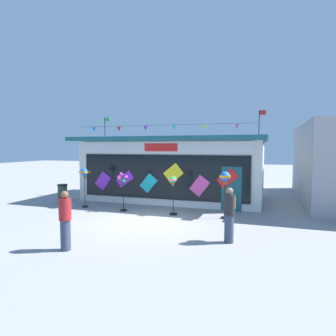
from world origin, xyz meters
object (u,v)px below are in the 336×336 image
Objects in this scene: person_mid_plaza at (229,213)px; trash_bin at (63,193)px; wind_spinner_center_right at (225,179)px; person_near_camera at (65,220)px; wind_spinner_left at (123,183)px; kite_shop_building at (175,168)px; wind_spinner_far_left at (84,175)px; wind_spinner_center_left at (173,187)px.

person_mid_plaza is 10.02m from trash_bin.
person_near_camera is at bearing -125.88° from wind_spinner_center_right.
wind_spinner_left is at bearing 155.35° from person_mid_plaza.
kite_shop_building is 5.01m from wind_spinner_center_right.
person_near_camera is at bearing -148.18° from person_mid_plaza.
wind_spinner_center_right is at bearing -42.87° from person_near_camera.
wind_spinner_center_right is 1.14× the size of person_near_camera.
wind_spinner_far_left is at bearing 178.94° from wind_spinner_center_right.
person_mid_plaza is (7.22, -3.10, -0.65)m from wind_spinner_far_left.
person_near_camera is at bearing -51.10° from trash_bin.
person_mid_plaza is at bearing -60.40° from kite_shop_building.
wind_spinner_center_left is 1.80× the size of trash_bin.
wind_spinner_center_right is (6.67, -0.12, 0.05)m from wind_spinner_far_left.
trash_bin is at bearing 165.32° from wind_spinner_left.
trash_bin is at bearing 161.65° from person_mid_plaza.
person_mid_plaza is (3.83, -6.75, -0.83)m from kite_shop_building.
kite_shop_building is 4.02m from wind_spinner_center_left.
kite_shop_building is 10.70× the size of trash_bin.
wind_spinner_center_left is 5.33m from person_near_camera.
person_near_camera is at bearing -60.60° from wind_spinner_far_left.
wind_spinner_far_left is 7.88m from person_mid_plaza.
kite_shop_building is at bearing -9.71° from person_near_camera.
kite_shop_building is 4.09m from wind_spinner_left.
wind_spinner_left is 1.04× the size of person_near_camera.
person_near_camera and person_mid_plaza have the same top height.
trash_bin is (-5.36, -2.79, -1.26)m from kite_shop_building.
kite_shop_building is 4.98m from wind_spinner_far_left.
wind_spinner_left is 5.85m from person_mid_plaza.
wind_spinner_center_left is (4.50, -0.17, -0.33)m from wind_spinner_far_left.
wind_spinner_center_right is 1.14× the size of person_mid_plaza.
person_near_camera is (-1.54, -5.08, -0.35)m from wind_spinner_center_left.
wind_spinner_left is 4.34m from trash_bin.
wind_spinner_far_left is at bearing 161.74° from person_mid_plaza.
wind_spinner_left is 1.07× the size of wind_spinner_center_left.
wind_spinner_center_right is at bearing 105.40° from person_mid_plaza.
person_near_camera is at bearing -80.83° from wind_spinner_left.
trash_bin is at bearing 170.92° from wind_spinner_center_left.
wind_spinner_left is at bearing -178.86° from wind_spinner_center_right.
wind_spinner_center_right is at bearing -1.06° from wind_spinner_far_left.
person_near_camera reaches higher than wind_spinner_center_left.
wind_spinner_left is at bearing -178.91° from wind_spinner_center_left.
person_mid_plaza is (2.71, -2.93, -0.32)m from wind_spinner_center_left.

